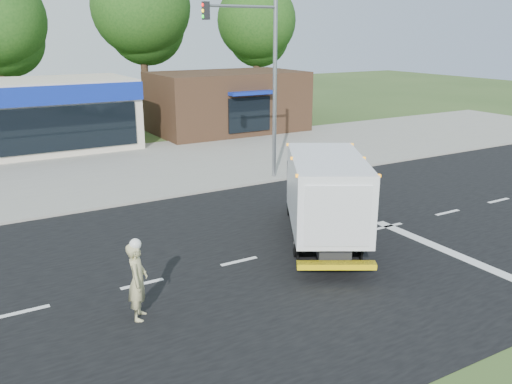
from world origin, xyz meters
TOP-DOWN VIEW (x-y plane):
  - ground at (0.00, 0.00)m, footprint 120.00×120.00m
  - road_asphalt at (0.00, 0.00)m, footprint 60.00×14.00m
  - sidewalk at (0.00, 8.20)m, footprint 60.00×2.40m
  - parking_apron at (0.00, 14.00)m, footprint 60.00×9.00m
  - lane_markings at (1.35, -1.35)m, footprint 55.20×7.00m
  - ems_box_truck at (0.23, 0.21)m, footprint 5.11×6.80m
  - emergency_worker at (-6.63, -1.70)m, footprint 0.73×0.83m
  - brown_storefront at (7.00, 19.98)m, footprint 10.00×6.70m
  - traffic_signal_pole at (2.35, 7.60)m, footprint 3.51×0.25m
  - background_trees at (-0.85, 28.16)m, footprint 36.77×7.39m

SIDE VIEW (x-z plane):
  - ground at x=0.00m, z-range 0.00..0.00m
  - road_asphalt at x=0.00m, z-range -0.01..0.01m
  - parking_apron at x=0.00m, z-range 0.00..0.02m
  - lane_markings at x=1.35m, z-range 0.01..0.02m
  - sidewalk at x=0.00m, z-range 0.00..0.12m
  - emergency_worker at x=-6.63m, z-range -0.02..2.01m
  - ems_box_truck at x=0.23m, z-range 0.23..3.18m
  - brown_storefront at x=7.00m, z-range 0.00..4.00m
  - traffic_signal_pole at x=2.35m, z-range 0.92..8.92m
  - background_trees at x=-0.85m, z-range 1.33..13.43m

